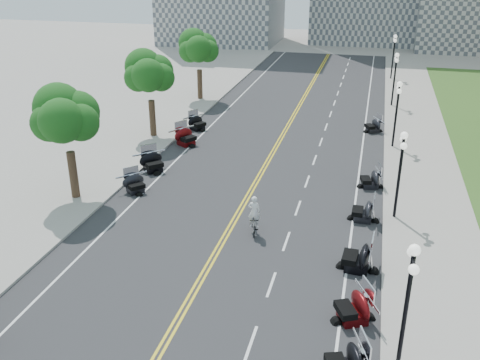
# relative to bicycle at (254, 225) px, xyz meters

# --- Properties ---
(ground) EXTENTS (160.00, 160.00, 0.00)m
(ground) POSITION_rel_bicycle_xyz_m (-1.38, -0.45, -0.50)
(ground) COLOR gray
(road) EXTENTS (16.00, 90.00, 0.01)m
(road) POSITION_rel_bicycle_xyz_m (-1.38, 9.55, -0.50)
(road) COLOR #333335
(road) RESTS_ON ground
(centerline_yellow_a) EXTENTS (0.12, 90.00, 0.00)m
(centerline_yellow_a) POSITION_rel_bicycle_xyz_m (-1.50, 9.55, -0.49)
(centerline_yellow_a) COLOR yellow
(centerline_yellow_a) RESTS_ON road
(centerline_yellow_b) EXTENTS (0.12, 90.00, 0.00)m
(centerline_yellow_b) POSITION_rel_bicycle_xyz_m (-1.26, 9.55, -0.49)
(centerline_yellow_b) COLOR yellow
(centerline_yellow_b) RESTS_ON road
(edge_line_north) EXTENTS (0.12, 90.00, 0.00)m
(edge_line_north) POSITION_rel_bicycle_xyz_m (5.02, 9.55, -0.49)
(edge_line_north) COLOR white
(edge_line_north) RESTS_ON road
(edge_line_south) EXTENTS (0.12, 90.00, 0.00)m
(edge_line_south) POSITION_rel_bicycle_xyz_m (-7.78, 9.55, -0.49)
(edge_line_south) COLOR white
(edge_line_south) RESTS_ON road
(lane_dash_4) EXTENTS (0.12, 2.00, 0.00)m
(lane_dash_4) POSITION_rel_bicycle_xyz_m (1.82, -8.45, -0.49)
(lane_dash_4) COLOR white
(lane_dash_4) RESTS_ON road
(lane_dash_5) EXTENTS (0.12, 2.00, 0.00)m
(lane_dash_5) POSITION_rel_bicycle_xyz_m (1.82, -4.45, -0.49)
(lane_dash_5) COLOR white
(lane_dash_5) RESTS_ON road
(lane_dash_6) EXTENTS (0.12, 2.00, 0.00)m
(lane_dash_6) POSITION_rel_bicycle_xyz_m (1.82, -0.45, -0.49)
(lane_dash_6) COLOR white
(lane_dash_6) RESTS_ON road
(lane_dash_7) EXTENTS (0.12, 2.00, 0.00)m
(lane_dash_7) POSITION_rel_bicycle_xyz_m (1.82, 3.55, -0.49)
(lane_dash_7) COLOR white
(lane_dash_7) RESTS_ON road
(lane_dash_8) EXTENTS (0.12, 2.00, 0.00)m
(lane_dash_8) POSITION_rel_bicycle_xyz_m (1.82, 7.55, -0.49)
(lane_dash_8) COLOR white
(lane_dash_8) RESTS_ON road
(lane_dash_9) EXTENTS (0.12, 2.00, 0.00)m
(lane_dash_9) POSITION_rel_bicycle_xyz_m (1.82, 11.55, -0.49)
(lane_dash_9) COLOR white
(lane_dash_9) RESTS_ON road
(lane_dash_10) EXTENTS (0.12, 2.00, 0.00)m
(lane_dash_10) POSITION_rel_bicycle_xyz_m (1.82, 15.55, -0.49)
(lane_dash_10) COLOR white
(lane_dash_10) RESTS_ON road
(lane_dash_11) EXTENTS (0.12, 2.00, 0.00)m
(lane_dash_11) POSITION_rel_bicycle_xyz_m (1.82, 19.55, -0.49)
(lane_dash_11) COLOR white
(lane_dash_11) RESTS_ON road
(lane_dash_12) EXTENTS (0.12, 2.00, 0.00)m
(lane_dash_12) POSITION_rel_bicycle_xyz_m (1.82, 23.55, -0.49)
(lane_dash_12) COLOR white
(lane_dash_12) RESTS_ON road
(lane_dash_13) EXTENTS (0.12, 2.00, 0.00)m
(lane_dash_13) POSITION_rel_bicycle_xyz_m (1.82, 27.55, -0.49)
(lane_dash_13) COLOR white
(lane_dash_13) RESTS_ON road
(lane_dash_14) EXTENTS (0.12, 2.00, 0.00)m
(lane_dash_14) POSITION_rel_bicycle_xyz_m (1.82, 31.55, -0.49)
(lane_dash_14) COLOR white
(lane_dash_14) RESTS_ON road
(lane_dash_15) EXTENTS (0.12, 2.00, 0.00)m
(lane_dash_15) POSITION_rel_bicycle_xyz_m (1.82, 35.55, -0.49)
(lane_dash_15) COLOR white
(lane_dash_15) RESTS_ON road
(lane_dash_16) EXTENTS (0.12, 2.00, 0.00)m
(lane_dash_16) POSITION_rel_bicycle_xyz_m (1.82, 39.55, -0.49)
(lane_dash_16) COLOR white
(lane_dash_16) RESTS_ON road
(lane_dash_17) EXTENTS (0.12, 2.00, 0.00)m
(lane_dash_17) POSITION_rel_bicycle_xyz_m (1.82, 43.55, -0.49)
(lane_dash_17) COLOR white
(lane_dash_17) RESTS_ON road
(lane_dash_18) EXTENTS (0.12, 2.00, 0.00)m
(lane_dash_18) POSITION_rel_bicycle_xyz_m (1.82, 47.55, -0.49)
(lane_dash_18) COLOR white
(lane_dash_18) RESTS_ON road
(lane_dash_19) EXTENTS (0.12, 2.00, 0.00)m
(lane_dash_19) POSITION_rel_bicycle_xyz_m (1.82, 51.55, -0.49)
(lane_dash_19) COLOR white
(lane_dash_19) RESTS_ON road
(sidewalk_north) EXTENTS (5.00, 90.00, 0.15)m
(sidewalk_north) POSITION_rel_bicycle_xyz_m (9.12, 9.55, -0.43)
(sidewalk_north) COLOR #9E9991
(sidewalk_north) RESTS_ON ground
(sidewalk_south) EXTENTS (5.00, 90.00, 0.15)m
(sidewalk_south) POSITION_rel_bicycle_xyz_m (-11.88, 9.55, -0.43)
(sidewalk_south) COLOR #9E9991
(sidewalk_south) RESTS_ON ground
(street_lamp_1) EXTENTS (0.50, 1.20, 4.90)m
(street_lamp_1) POSITION_rel_bicycle_xyz_m (7.22, -8.45, 2.10)
(street_lamp_1) COLOR black
(street_lamp_1) RESTS_ON sidewalk_north
(street_lamp_2) EXTENTS (0.50, 1.20, 4.90)m
(street_lamp_2) POSITION_rel_bicycle_xyz_m (7.22, 3.55, 2.10)
(street_lamp_2) COLOR black
(street_lamp_2) RESTS_ON sidewalk_north
(street_lamp_3) EXTENTS (0.50, 1.20, 4.90)m
(street_lamp_3) POSITION_rel_bicycle_xyz_m (7.22, 15.55, 2.10)
(street_lamp_3) COLOR black
(street_lamp_3) RESTS_ON sidewalk_north
(street_lamp_4) EXTENTS (0.50, 1.20, 4.90)m
(street_lamp_4) POSITION_rel_bicycle_xyz_m (7.22, 27.55, 2.10)
(street_lamp_4) COLOR black
(street_lamp_4) RESTS_ON sidewalk_north
(street_lamp_5) EXTENTS (0.50, 1.20, 4.90)m
(street_lamp_5) POSITION_rel_bicycle_xyz_m (7.22, 39.55, 2.10)
(street_lamp_5) COLOR black
(street_lamp_5) RESTS_ON sidewalk_north
(tree_2) EXTENTS (4.80, 4.80, 9.20)m
(tree_2) POSITION_rel_bicycle_xyz_m (-11.38, 1.55, 4.25)
(tree_2) COLOR #235619
(tree_2) RESTS_ON sidewalk_south
(tree_3) EXTENTS (4.80, 4.80, 9.20)m
(tree_3) POSITION_rel_bicycle_xyz_m (-11.38, 13.55, 4.25)
(tree_3) COLOR #235619
(tree_3) RESTS_ON sidewalk_south
(tree_4) EXTENTS (4.80, 4.80, 9.20)m
(tree_4) POSITION_rel_bicycle_xyz_m (-11.38, 25.55, 4.25)
(tree_4) COLOR #235619
(tree_4) RESTS_ON sidewalk_south
(motorcycle_n_4) EXTENTS (2.68, 2.68, 1.40)m
(motorcycle_n_4) POSITION_rel_bicycle_xyz_m (5.49, -6.12, 0.20)
(motorcycle_n_4) COLOR #590A0C
(motorcycle_n_4) RESTS_ON road
(motorcycle_n_5) EXTENTS (2.27, 2.27, 1.49)m
(motorcycle_n_5) POSITION_rel_bicycle_xyz_m (5.46, -2.23, 0.24)
(motorcycle_n_5) COLOR black
(motorcycle_n_5) RESTS_ON road
(motorcycle_n_6) EXTENTS (1.91, 1.91, 1.31)m
(motorcycle_n_6) POSITION_rel_bicycle_xyz_m (5.52, 2.91, 0.15)
(motorcycle_n_6) COLOR black
(motorcycle_n_6) RESTS_ON road
(motorcycle_n_7) EXTENTS (2.17, 2.17, 1.26)m
(motorcycle_n_7) POSITION_rel_bicycle_xyz_m (5.78, 7.61, 0.13)
(motorcycle_n_7) COLOR black
(motorcycle_n_7) RESTS_ON road
(motorcycle_n_10) EXTENTS (2.39, 2.39, 1.24)m
(motorcycle_n_10) POSITION_rel_bicycle_xyz_m (5.67, 19.14, 0.12)
(motorcycle_n_10) COLOR black
(motorcycle_n_10) RESTS_ON road
(motorcycle_s_6) EXTENTS (2.50, 2.50, 1.24)m
(motorcycle_s_6) POSITION_rel_bicycle_xyz_m (-8.30, 3.28, 0.12)
(motorcycle_s_6) COLOR black
(motorcycle_s_6) RESTS_ON road
(motorcycle_s_7) EXTENTS (2.90, 2.90, 1.43)m
(motorcycle_s_7) POSITION_rel_bicycle_xyz_m (-8.56, 6.73, 0.22)
(motorcycle_s_7) COLOR black
(motorcycle_s_7) RESTS_ON road
(motorcycle_s_8) EXTENTS (2.88, 2.88, 1.46)m
(motorcycle_s_8) POSITION_rel_bicycle_xyz_m (-8.17, 12.33, 0.23)
(motorcycle_s_8) COLOR #590A0C
(motorcycle_s_8) RESTS_ON road
(motorcycle_s_9) EXTENTS (2.55, 2.55, 1.29)m
(motorcycle_s_9) POSITION_rel_bicycle_xyz_m (-8.54, 16.18, 0.15)
(motorcycle_s_9) COLOR black
(motorcycle_s_9) RESTS_ON road
(bicycle) EXTENTS (0.85, 1.73, 1.00)m
(bicycle) POSITION_rel_bicycle_xyz_m (0.00, 0.00, 0.00)
(bicycle) COLOR #A51414
(bicycle) RESTS_ON road
(cyclist_rider) EXTENTS (0.66, 0.43, 1.81)m
(cyclist_rider) POSITION_rel_bicycle_xyz_m (0.00, 0.00, 1.40)
(cyclist_rider) COLOR silver
(cyclist_rider) RESTS_ON bicycle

